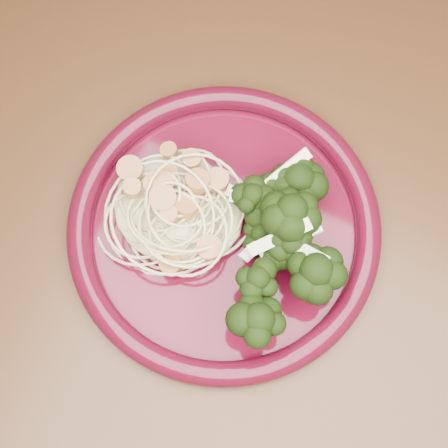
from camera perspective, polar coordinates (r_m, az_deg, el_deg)
dining_table at (r=0.73m, az=-8.06°, el=-2.69°), size 1.20×0.80×0.75m
dinner_plate at (r=0.62m, az=-0.00°, el=-0.25°), size 0.32×0.32×0.03m
spaghetti_pile at (r=0.61m, az=-4.26°, el=1.66°), size 0.14×0.12×0.03m
scallop_cluster at (r=0.58m, az=-4.51°, el=2.86°), size 0.13×0.13×0.04m
broccoli_pile at (r=0.59m, az=5.43°, el=-1.55°), size 0.11×0.17×0.06m
onion_garnish at (r=0.55m, az=5.76°, el=-0.50°), size 0.08×0.11×0.06m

